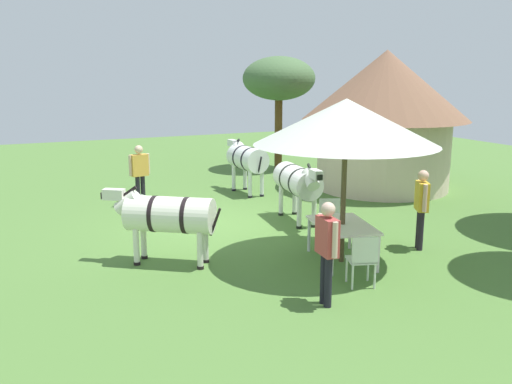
# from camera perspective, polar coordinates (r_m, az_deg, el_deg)

# --- Properties ---
(ground_plane) EXTENTS (36.00, 36.00, 0.00)m
(ground_plane) POSITION_cam_1_polar(r_m,az_deg,el_deg) (13.00, -3.87, -3.48)
(ground_plane) COLOR #4C7434
(thatched_hut) EXTENTS (4.99, 4.99, 4.17)m
(thatched_hut) POSITION_cam_1_polar(r_m,az_deg,el_deg) (17.24, 13.14, 7.98)
(thatched_hut) COLOR beige
(thatched_hut) RESTS_ON ground_plane
(shade_umbrella) EXTENTS (3.38, 3.38, 3.07)m
(shade_umbrella) POSITION_cam_1_polar(r_m,az_deg,el_deg) (10.17, 9.28, 7.15)
(shade_umbrella) COLOR #4F3F27
(shade_umbrella) RESTS_ON ground_plane
(patio_dining_table) EXTENTS (1.70, 1.30, 0.74)m
(patio_dining_table) POSITION_cam_1_polar(r_m,az_deg,el_deg) (10.54, 8.91, -3.65)
(patio_dining_table) COLOR silver
(patio_dining_table) RESTS_ON ground_plane
(patio_chair_east_end) EXTENTS (0.55, 0.57, 0.90)m
(patio_chair_east_end) POSITION_cam_1_polar(r_m,az_deg,el_deg) (11.80, 7.67, -2.60)
(patio_chair_east_end) COLOR white
(patio_chair_east_end) RESTS_ON ground_plane
(patio_chair_near_hut) EXTENTS (0.53, 0.55, 0.90)m
(patio_chair_near_hut) POSITION_cam_1_polar(r_m,az_deg,el_deg) (9.40, 10.97, -6.66)
(patio_chair_near_hut) COLOR silver
(patio_chair_near_hut) RESTS_ON ground_plane
(guest_beside_umbrella) EXTENTS (0.53, 0.39, 1.63)m
(guest_beside_umbrella) POSITION_cam_1_polar(r_m,az_deg,el_deg) (11.54, 16.74, -1.01)
(guest_beside_umbrella) COLOR black
(guest_beside_umbrella) RESTS_ON ground_plane
(guest_behind_table) EXTENTS (0.59, 0.24, 1.64)m
(guest_behind_table) POSITION_cam_1_polar(r_m,az_deg,el_deg) (8.46, 7.35, -5.36)
(guest_behind_table) COLOR black
(guest_behind_table) RESTS_ON ground_plane
(standing_watcher) EXTENTS (0.28, 0.58, 1.64)m
(standing_watcher) POSITION_cam_1_polar(r_m,az_deg,el_deg) (14.99, -11.94, 2.27)
(standing_watcher) COLOR black
(standing_watcher) RESTS_ON ground_plane
(striped_lounge_chair) EXTENTS (0.75, 0.94, 0.60)m
(striped_lounge_chair) POSITION_cam_1_polar(r_m,az_deg,el_deg) (13.91, -9.74, -1.51)
(striped_lounge_chair) COLOR #D25947
(striped_lounge_chair) RESTS_ON ground_plane
(zebra_nearest_camera) EXTENTS (2.30, 0.86, 1.52)m
(zebra_nearest_camera) POSITION_cam_1_polar(r_m,az_deg,el_deg) (13.13, 4.37, 1.09)
(zebra_nearest_camera) COLOR silver
(zebra_nearest_camera) RESTS_ON ground_plane
(zebra_by_umbrella) EXTENTS (2.09, 0.79, 1.57)m
(zebra_by_umbrella) POSITION_cam_1_polar(r_m,az_deg,el_deg) (16.19, -0.98, 3.45)
(zebra_by_umbrella) COLOR silver
(zebra_by_umbrella) RESTS_ON ground_plane
(zebra_toward_hut) EXTENTS (1.54, 1.98, 1.48)m
(zebra_toward_hut) POSITION_cam_1_polar(r_m,az_deg,el_deg) (10.35, -9.16, -2.37)
(zebra_toward_hut) COLOR silver
(zebra_toward_hut) RESTS_ON ground_plane
(acacia_tree_far_lawn) EXTENTS (2.60, 2.60, 4.07)m
(acacia_tree_far_lawn) POSITION_cam_1_polar(r_m,az_deg,el_deg) (20.13, 2.38, 11.55)
(acacia_tree_far_lawn) COLOR #563A1A
(acacia_tree_far_lawn) RESTS_ON ground_plane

